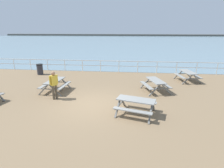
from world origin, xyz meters
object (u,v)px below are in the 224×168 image
object	(u,v)px
picnic_table_near_left	(55,83)
picnic_table_near_right	(136,103)
picnic_table_seaward	(156,83)
litter_bin	(40,69)
visitor	(54,84)
picnic_table_far_right	(188,74)

from	to	relation	value
picnic_table_near_left	picnic_table_near_right	bearing A→B (deg)	-114.27
picnic_table_near_left	picnic_table_seaward	size ratio (longest dim) A/B	0.87
picnic_table_near_left	litter_bin	world-z (taller)	litter_bin
picnic_table_near_left	picnic_table_near_right	xyz separation A→B (m)	(5.18, -2.71, 0.00)
picnic_table_seaward	picnic_table_near_left	bearing A→B (deg)	79.66
picnic_table_near_left	picnic_table_seaward	distance (m)	6.58
picnic_table_near_left	picnic_table_near_right	size ratio (longest dim) A/B	0.88
litter_bin	picnic_table_seaward	bearing A→B (deg)	-19.67
picnic_table_near_right	visitor	distance (m)	4.90
picnic_table_seaward	litter_bin	world-z (taller)	litter_bin
picnic_table_seaward	visitor	distance (m)	6.36
picnic_table_far_right	visitor	size ratio (longest dim) A/B	1.23
picnic_table_near_right	picnic_table_seaward	bearing A→B (deg)	84.03
picnic_table_near_right	litter_bin	world-z (taller)	litter_bin
picnic_table_far_right	visitor	world-z (taller)	visitor
picnic_table_near_left	litter_bin	xyz separation A→B (m)	(-3.23, 4.24, -0.10)
picnic_table_near_left	picnic_table_seaward	bearing A→B (deg)	-80.16
picnic_table_near_right	picnic_table_far_right	distance (m)	7.39
picnic_table_far_right	picnic_table_seaward	world-z (taller)	same
visitor	litter_bin	bearing A→B (deg)	164.22
picnic_table_near_right	visitor	xyz separation A→B (m)	(-4.66, 1.45, 0.36)
picnic_table_far_right	litter_bin	distance (m)	12.59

